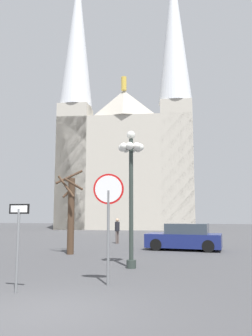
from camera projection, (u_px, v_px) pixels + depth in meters
The scene contains 8 objects.
ground_plane at pixel (39, 313), 6.80m from camera, with size 120.00×120.00×0.00m, color #424244.
cathedral at pixel (127, 147), 45.67m from camera, with size 17.70×11.42×36.77m.
stop_sign at pixel (108, 205), 9.72m from camera, with size 0.89×0.11×3.16m.
one_way_arrow_sign at pixel (18, 236), 8.72m from camera, with size 0.61×0.14×2.25m.
street_lamp at pixel (131, 174), 12.85m from camera, with size 0.99×0.99×5.19m.
bare_tree at pixel (71, 211), 16.88m from camera, with size 1.67×1.69×4.33m.
parked_car_near_navy at pixel (185, 237), 18.62m from camera, with size 4.30×2.47×1.45m.
pedestrian_walking at pixel (117, 228), 22.62m from camera, with size 0.32×0.32×1.67m.
Camera 1 is at (2.83, -6.78, 2.01)m, focal length 35.90 mm.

